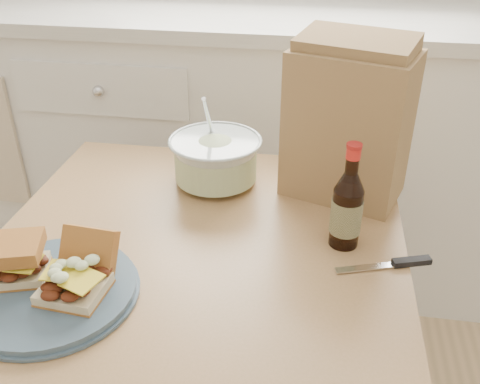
% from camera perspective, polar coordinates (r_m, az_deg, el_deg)
% --- Properties ---
extents(cabinet_run, '(2.50, 0.64, 0.94)m').
position_cam_1_polar(cabinet_run, '(1.95, 3.55, 5.20)').
color(cabinet_run, white).
rests_on(cabinet_run, ground).
extents(dining_table, '(0.83, 0.83, 0.68)m').
position_cam_1_polar(dining_table, '(1.13, -4.38, -9.36)').
color(dining_table, '#AC7D51').
rests_on(dining_table, ground).
extents(plate, '(0.29, 0.29, 0.02)m').
position_cam_1_polar(plate, '(0.99, -19.49, -9.96)').
color(plate, '#42586B').
rests_on(plate, dining_table).
extents(sandwich_left, '(0.12, 0.11, 0.07)m').
position_cam_1_polar(sandwich_left, '(1.00, -22.85, -6.60)').
color(sandwich_left, '#CBBA8F').
rests_on(sandwich_left, plate).
extents(sandwich_right, '(0.11, 0.15, 0.09)m').
position_cam_1_polar(sandwich_right, '(0.95, -16.87, -8.18)').
color(sandwich_right, '#CBBA8F').
rests_on(sandwich_right, plate).
extents(coleslaw_bowl, '(0.21, 0.21, 0.21)m').
position_cam_1_polar(coleslaw_bowl, '(1.24, -2.61, 3.29)').
color(coleslaw_bowl, silver).
rests_on(coleslaw_bowl, dining_table).
extents(beer_bottle, '(0.06, 0.06, 0.22)m').
position_cam_1_polar(beer_bottle, '(1.03, 11.34, -1.71)').
color(beer_bottle, black).
rests_on(beer_bottle, dining_table).
extents(knife, '(0.18, 0.08, 0.01)m').
position_cam_1_polar(knife, '(1.04, 16.68, -7.28)').
color(knife, silver).
rests_on(knife, dining_table).
extents(paper_bag, '(0.29, 0.23, 0.32)m').
position_cam_1_polar(paper_bag, '(1.18, 11.44, 6.94)').
color(paper_bag, '#A68650').
rests_on(paper_bag, dining_table).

